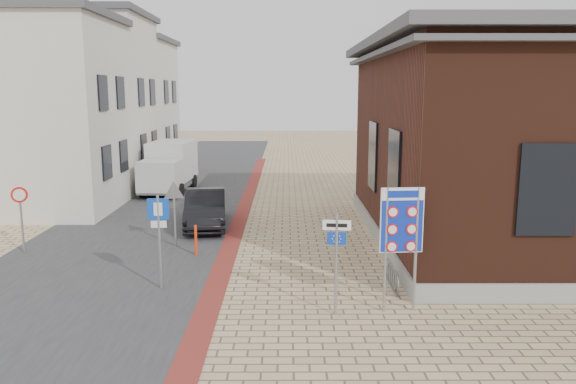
# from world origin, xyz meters

# --- Properties ---
(ground) EXTENTS (120.00, 120.00, 0.00)m
(ground) POSITION_xyz_m (0.00, 0.00, 0.00)
(ground) COLOR tan
(ground) RESTS_ON ground
(road_strip) EXTENTS (7.00, 60.00, 0.02)m
(road_strip) POSITION_xyz_m (-5.50, 15.00, 0.01)
(road_strip) COLOR #38383A
(road_strip) RESTS_ON ground
(curb_strip) EXTENTS (0.60, 40.00, 0.02)m
(curb_strip) POSITION_xyz_m (-2.00, 10.00, 0.01)
(curb_strip) COLOR maroon
(curb_strip) RESTS_ON ground
(brick_building) EXTENTS (13.00, 13.00, 6.80)m
(brick_building) POSITION_xyz_m (8.99, 7.00, 3.49)
(brick_building) COLOR gray
(brick_building) RESTS_ON ground
(townhouse_near) EXTENTS (7.40, 6.40, 8.30)m
(townhouse_near) POSITION_xyz_m (-10.99, 12.00, 4.17)
(townhouse_near) COLOR silver
(townhouse_near) RESTS_ON ground
(townhouse_mid) EXTENTS (7.40, 6.40, 9.10)m
(townhouse_mid) POSITION_xyz_m (-10.99, 18.00, 4.57)
(townhouse_mid) COLOR silver
(townhouse_mid) RESTS_ON ground
(townhouse_far) EXTENTS (7.40, 6.40, 8.30)m
(townhouse_far) POSITION_xyz_m (-10.99, 24.00, 4.17)
(townhouse_far) COLOR silver
(townhouse_far) RESTS_ON ground
(bike_rack) EXTENTS (0.08, 1.80, 0.60)m
(bike_rack) POSITION_xyz_m (2.65, 2.20, 0.26)
(bike_rack) COLOR slate
(bike_rack) RESTS_ON ground
(sedan) EXTENTS (1.96, 4.37, 1.39)m
(sedan) POSITION_xyz_m (-3.20, 8.80, 0.70)
(sedan) COLOR black
(sedan) RESTS_ON ground
(box_truck) EXTENTS (2.28, 4.92, 2.52)m
(box_truck) POSITION_xyz_m (-6.06, 16.16, 1.30)
(box_truck) COLOR slate
(box_truck) RESTS_ON ground
(border_sign) EXTENTS (1.01, 0.13, 2.95)m
(border_sign) POSITION_xyz_m (2.50, 0.50, 2.12)
(border_sign) COLOR gray
(border_sign) RESTS_ON ground
(essen_sign) EXTENTS (0.64, 0.11, 2.38)m
(essen_sign) POSITION_xyz_m (1.00, 0.30, 1.57)
(essen_sign) COLOR gray
(essen_sign) RESTS_ON ground
(parking_sign) EXTENTS (0.55, 0.08, 2.48)m
(parking_sign) POSITION_xyz_m (-3.40, 2.00, 1.68)
(parking_sign) COLOR gray
(parking_sign) RESTS_ON ground
(yield_sign) EXTENTS (0.76, 0.22, 2.16)m
(yield_sign) POSITION_xyz_m (-3.80, 6.00, 1.63)
(yield_sign) COLOR gray
(yield_sign) RESTS_ON ground
(speed_sign) EXTENTS (0.49, 0.19, 2.13)m
(speed_sign) POSITION_xyz_m (-8.50, 5.32, 1.41)
(speed_sign) COLOR gray
(speed_sign) RESTS_ON ground
(bollard) EXTENTS (0.10, 0.10, 0.97)m
(bollard) POSITION_xyz_m (-2.96, 5.00, 0.49)
(bollard) COLOR #FF360D
(bollard) RESTS_ON ground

